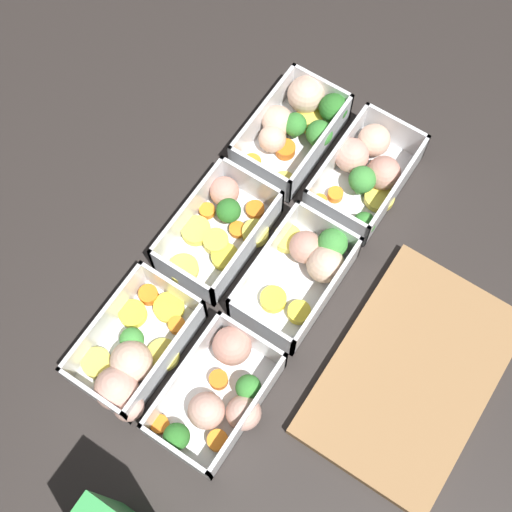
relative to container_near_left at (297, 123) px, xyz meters
name	(u,v)px	position (x,y,z in m)	size (l,w,h in m)	color
ground_plane	(256,262)	(0.19, 0.06, -0.02)	(4.00, 4.00, 0.00)	#282321
container_near_left	(297,123)	(0.00, 0.00, 0.00)	(0.18, 0.10, 0.06)	white
container_near_center	(220,226)	(0.18, 0.00, -0.01)	(0.17, 0.11, 0.06)	white
container_near_right	(131,360)	(0.39, 0.01, 0.00)	(0.17, 0.11, 0.06)	white
container_far_left	(366,170)	(0.01, 0.12, 0.00)	(0.16, 0.12, 0.06)	white
container_far_center	(307,266)	(0.17, 0.12, 0.00)	(0.16, 0.12, 0.06)	white
container_far_right	(220,393)	(0.36, 0.12, 0.00)	(0.16, 0.12, 0.06)	white
cutting_board	(412,374)	(0.21, 0.30, -0.02)	(0.28, 0.18, 0.02)	olive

